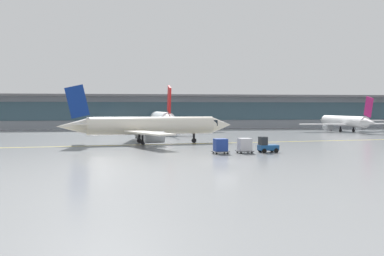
# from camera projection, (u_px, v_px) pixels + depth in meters

# --- Properties ---
(ground_plane) EXTENTS (400.00, 400.00, 0.00)m
(ground_plane) POSITION_uv_depth(u_px,v_px,m) (227.00, 161.00, 50.43)
(ground_plane) COLOR gray
(taxiway_centreline_stripe) EXTENTS (109.29, 13.21, 0.01)m
(taxiway_centreline_stripe) POSITION_uv_depth(u_px,v_px,m) (152.00, 145.00, 73.36)
(taxiway_centreline_stripe) COLOR yellow
(taxiway_centreline_stripe) RESTS_ON ground_plane
(terminal_concourse) EXTENTS (193.67, 11.00, 9.60)m
(terminal_concourse) POSITION_uv_depth(u_px,v_px,m) (164.00, 111.00, 130.90)
(terminal_concourse) COLOR #8C939E
(terminal_concourse) RESTS_ON ground_plane
(gate_airplane_1) EXTENTS (30.06, 32.32, 10.71)m
(gate_airplane_1) POSITION_uv_depth(u_px,v_px,m) (162.00, 119.00, 109.04)
(gate_airplane_1) COLOR white
(gate_airplane_1) RESTS_ON ground_plane
(gate_airplane_2) EXTENTS (23.93, 25.76, 8.53)m
(gate_airplane_2) POSITION_uv_depth(u_px,v_px,m) (345.00, 121.00, 112.02)
(gate_airplane_2) COLOR white
(gate_airplane_2) RESTS_ON ground_plane
(taxiing_regional_jet) EXTENTS (29.16, 26.94, 9.66)m
(taxiing_regional_jet) POSITION_uv_depth(u_px,v_px,m) (149.00, 126.00, 75.11)
(taxiing_regional_jet) COLOR silver
(taxiing_regional_jet) RESTS_ON ground_plane
(baggage_tug) EXTENTS (2.73, 1.85, 2.10)m
(baggage_tug) POSITION_uv_depth(u_px,v_px,m) (267.00, 146.00, 60.53)
(baggage_tug) COLOR #194C8C
(baggage_tug) RESTS_ON ground_plane
(cargo_dolly_lead) EXTENTS (2.25, 1.81, 1.94)m
(cargo_dolly_lead) POSITION_uv_depth(u_px,v_px,m) (245.00, 145.00, 59.75)
(cargo_dolly_lead) COLOR #595B60
(cargo_dolly_lead) RESTS_ON ground_plane
(cargo_dolly_trailing) EXTENTS (2.25, 1.81, 1.94)m
(cargo_dolly_trailing) POSITION_uv_depth(u_px,v_px,m) (221.00, 146.00, 58.94)
(cargo_dolly_trailing) COLOR #595B60
(cargo_dolly_trailing) RESTS_ON ground_plane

